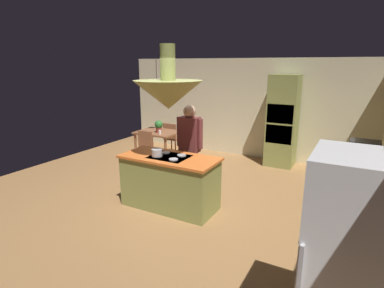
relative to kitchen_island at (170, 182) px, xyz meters
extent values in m
plane|color=#9E7042|center=(0.00, 0.20, -0.46)|extent=(8.16, 8.16, 0.00)
cube|color=beige|center=(0.00, 3.65, 0.82)|extent=(6.80, 0.10, 2.55)
cube|color=#8C934C|center=(0.00, 0.00, -0.02)|extent=(1.60, 0.71, 0.87)
cube|color=orange|center=(0.00, 0.00, 0.43)|extent=(1.66, 0.77, 0.04)
cube|color=black|center=(0.00, 0.00, 0.44)|extent=(0.64, 0.52, 0.01)
cylinder|color=#B2B2B7|center=(-0.16, -0.13, 0.46)|extent=(0.15, 0.15, 0.02)
cylinder|color=#B2B2B7|center=(0.16, -0.13, 0.46)|extent=(0.15, 0.15, 0.02)
cylinder|color=#B2B2B7|center=(-0.16, 0.13, 0.46)|extent=(0.15, 0.15, 0.02)
cylinder|color=#B2B2B7|center=(0.16, 0.13, 0.46)|extent=(0.15, 0.15, 0.02)
cube|color=#8C934C|center=(2.84, 0.80, -0.02)|extent=(0.62, 2.39, 0.87)
cube|color=orange|center=(2.84, 0.80, 0.43)|extent=(0.66, 2.43, 0.04)
cube|color=#B2B2B7|center=(3.00, 0.80, 0.37)|extent=(0.48, 0.36, 0.16)
cube|color=#8C934C|center=(1.10, 3.25, 0.63)|extent=(0.66, 0.62, 2.18)
cube|color=black|center=(1.10, 2.96, 0.84)|extent=(0.60, 0.04, 0.44)
cube|color=black|center=(1.10, 2.96, 0.36)|extent=(0.60, 0.04, 0.44)
cube|color=white|center=(2.80, -1.70, 0.43)|extent=(0.72, 0.70, 1.78)
cube|color=#B2B2B7|center=(2.47, -2.07, 0.52)|extent=(0.03, 0.04, 0.36)
cube|color=brown|center=(-1.70, 2.10, 0.28)|extent=(1.03, 0.82, 0.04)
cylinder|color=brown|center=(-2.15, 1.75, -0.10)|extent=(0.06, 0.06, 0.72)
cylinder|color=brown|center=(-1.25, 1.75, -0.10)|extent=(0.06, 0.06, 0.72)
cylinder|color=brown|center=(-2.15, 2.45, -0.10)|extent=(0.06, 0.06, 0.72)
cylinder|color=brown|center=(-1.25, 2.45, -0.10)|extent=(0.06, 0.06, 0.72)
cylinder|color=tan|center=(-0.07, 0.66, -0.04)|extent=(0.14, 0.14, 0.84)
cylinder|color=tan|center=(0.11, 0.66, -0.04)|extent=(0.14, 0.14, 0.84)
cube|color=brown|center=(0.02, 0.66, 0.70)|extent=(0.36, 0.22, 0.64)
cylinder|color=brown|center=(-0.20, 0.66, 0.73)|extent=(0.09, 0.09, 0.55)
cylinder|color=brown|center=(0.24, 0.66, 0.73)|extent=(0.09, 0.09, 0.55)
sphere|color=tan|center=(0.02, 0.66, 1.12)|extent=(0.23, 0.23, 0.23)
cone|color=#8C934C|center=(0.00, 0.00, 1.47)|extent=(1.10, 1.10, 0.45)
cylinder|color=#8C934C|center=(0.00, 0.00, 1.97)|extent=(0.24, 0.24, 0.55)
cone|color=beige|center=(-1.70, 2.10, 1.40)|extent=(0.32, 0.32, 0.22)
cylinder|color=black|center=(-1.70, 2.10, 1.81)|extent=(0.01, 0.01, 0.60)
cube|color=brown|center=(-1.70, 1.39, -0.02)|extent=(0.40, 0.40, 0.04)
cube|color=brown|center=(-1.70, 1.57, 0.20)|extent=(0.40, 0.04, 0.42)
cylinder|color=brown|center=(-1.87, 1.22, -0.24)|extent=(0.04, 0.04, 0.43)
cylinder|color=brown|center=(-1.53, 1.22, -0.24)|extent=(0.04, 0.04, 0.43)
cylinder|color=brown|center=(-1.87, 1.56, -0.24)|extent=(0.04, 0.04, 0.43)
cylinder|color=brown|center=(-1.53, 1.56, -0.24)|extent=(0.04, 0.04, 0.43)
cube|color=brown|center=(-1.70, 2.81, -0.02)|extent=(0.40, 0.40, 0.04)
cube|color=brown|center=(-1.70, 2.63, 0.20)|extent=(0.40, 0.04, 0.42)
cylinder|color=brown|center=(-1.53, 2.98, -0.24)|extent=(0.04, 0.04, 0.43)
cylinder|color=brown|center=(-1.87, 2.98, -0.24)|extent=(0.04, 0.04, 0.43)
cylinder|color=brown|center=(-1.53, 2.64, -0.24)|extent=(0.04, 0.04, 0.43)
cylinder|color=brown|center=(-1.87, 2.64, -0.24)|extent=(0.04, 0.04, 0.43)
cylinder|color=#99382D|center=(-1.61, 2.02, 0.36)|extent=(0.14, 0.14, 0.12)
sphere|color=#2D722D|center=(-1.61, 2.02, 0.50)|extent=(0.20, 0.20, 0.20)
cylinder|color=white|center=(-1.50, 1.89, 0.35)|extent=(0.07, 0.07, 0.09)
cylinder|color=silver|center=(2.84, 0.20, 0.52)|extent=(0.14, 0.14, 0.15)
cylinder|color=#E0B78C|center=(2.84, 0.38, 0.54)|extent=(0.10, 0.10, 0.19)
cube|color=#232326|center=(2.84, 1.52, 0.59)|extent=(0.46, 0.36, 0.28)
cylinder|color=#B2B2B7|center=(-0.16, -0.13, 0.53)|extent=(0.18, 0.18, 0.12)
camera|label=1|loc=(2.72, -4.17, 1.95)|focal=29.05mm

